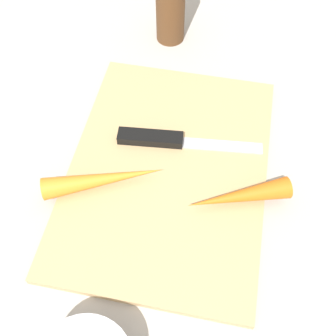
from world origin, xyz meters
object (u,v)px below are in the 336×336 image
Objects in this scene: carrot_short at (238,196)px; cutting_board at (168,170)px; carrot_long at (103,179)px; knife at (160,139)px.

cutting_board is at bearing -41.57° from carrot_short.
carrot_long and carrot_short have the same top height.
knife is at bearing -154.63° from cutting_board.
carrot_short is at bearing 71.12° from cutting_board.
carrot_short is (0.03, 0.10, 0.02)m from cutting_board.
cutting_board is 1.79× the size of knife.
carrot_long is 0.17m from carrot_short.
carrot_long is 1.17× the size of carrot_short.
knife is (-0.04, -0.02, 0.01)m from cutting_board.
knife is at bearing -55.33° from carrot_short.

